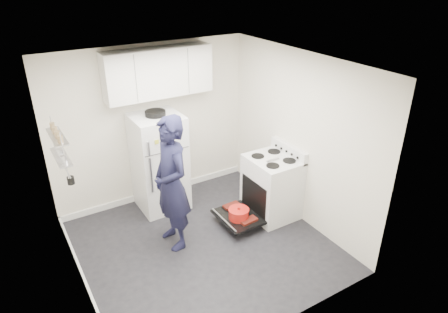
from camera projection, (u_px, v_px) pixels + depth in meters
room at (198, 168)px, 5.00m from camera, size 3.21×3.21×2.51m
electric_range at (271, 187)px, 6.03m from camera, size 0.66×0.76×1.10m
open_oven_door at (238, 215)px, 5.85m from camera, size 0.55×0.70×0.23m
refrigerator at (159, 162)px, 6.12m from camera, size 0.72×0.74×1.60m
upper_cabinets at (158, 72)px, 5.74m from camera, size 1.60×0.33×0.70m
wall_shelf_rack at (59, 147)px, 4.46m from camera, size 0.14×0.60×0.61m
person at (171, 184)px, 5.19m from camera, size 0.47×0.70×1.87m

